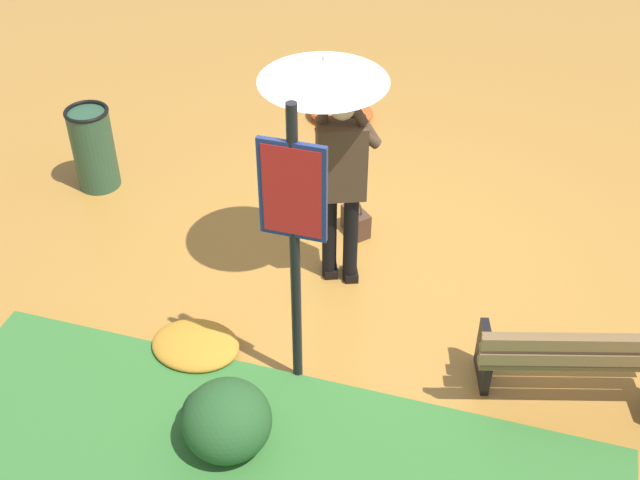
{
  "coord_description": "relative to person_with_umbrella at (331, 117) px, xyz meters",
  "views": [
    {
      "loc": [
        -1.16,
        5.19,
        4.57
      ],
      "look_at": [
        0.16,
        0.71,
        0.85
      ],
      "focal_mm": 45.65,
      "sensor_mm": 36.0,
      "label": 1
    }
  ],
  "objects": [
    {
      "name": "leaf_pile_by_bench",
      "position": [
        0.61,
        -2.59,
        -1.47
      ],
      "size": [
        0.73,
        0.58,
        0.16
      ],
      "color": "#B74C1E",
      "rests_on": "ground_plane"
    },
    {
      "name": "leaf_pile_near_person",
      "position": [
        0.74,
        1.15,
        -1.48
      ],
      "size": [
        0.68,
        0.55,
        0.15
      ],
      "color": "#C68428",
      "rests_on": "ground_plane"
    },
    {
      "name": "park_bench",
      "position": [
        -2.03,
        0.83,
        -1.15
      ],
      "size": [
        1.43,
        0.73,
        0.75
      ],
      "color": "black",
      "rests_on": "ground_plane"
    },
    {
      "name": "person_with_umbrella",
      "position": [
        0.0,
        0.0,
        0.0
      ],
      "size": [
        0.96,
        0.96,
        2.04
      ],
      "color": "black",
      "rests_on": "ground_plane"
    },
    {
      "name": "info_sign_post",
      "position": [
        -0.09,
        1.18,
        -0.11
      ],
      "size": [
        0.44,
        0.07,
        2.3
      ],
      "color": "black",
      "rests_on": "ground_plane"
    },
    {
      "name": "shrub_cluster",
      "position": [
        0.2,
        1.89,
        -1.3
      ],
      "size": [
        0.66,
        0.6,
        0.54
      ],
      "color": "#285628",
      "rests_on": "ground_plane"
    },
    {
      "name": "handbag",
      "position": [
        -0.06,
        -0.65,
        -1.42
      ],
      "size": [
        0.32,
        0.31,
        0.37
      ],
      "color": "#4C3323",
      "rests_on": "ground_plane"
    },
    {
      "name": "trash_bin",
      "position": [
        2.55,
        -0.68,
        -1.13
      ],
      "size": [
        0.42,
        0.42,
        0.83
      ],
      "color": "#2D5138",
      "rests_on": "ground_plane"
    },
    {
      "name": "ground_plane",
      "position": [
        -0.25,
        -0.13,
        -1.55
      ],
      "size": [
        18.0,
        18.0,
        0.0
      ],
      "primitive_type": "plane",
      "color": "#B27A33"
    }
  ]
}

